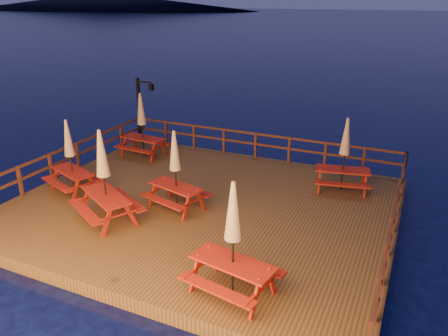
{
  "coord_description": "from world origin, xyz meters",
  "views": [
    {
      "loc": [
        6.06,
        -11.47,
        6.76
      ],
      "look_at": [
        0.5,
        0.6,
        1.52
      ],
      "focal_mm": 35.0,
      "sensor_mm": 36.0,
      "label": 1
    }
  ],
  "objects_px": {
    "lamp_post": "(142,105)",
    "picnic_table_2": "(233,238)",
    "picnic_table_1": "(70,155)",
    "picnic_table_0": "(104,175)"
  },
  "relations": [
    {
      "from": "picnic_table_0",
      "to": "picnic_table_1",
      "type": "xyz_separation_m",
      "value": [
        -2.45,
        1.24,
        -0.15
      ]
    },
    {
      "from": "lamp_post",
      "to": "picnic_table_2",
      "type": "distance_m",
      "value": 11.71
    },
    {
      "from": "picnic_table_0",
      "to": "picnic_table_1",
      "type": "height_order",
      "value": "picnic_table_0"
    },
    {
      "from": "lamp_post",
      "to": "picnic_table_1",
      "type": "distance_m",
      "value": 5.63
    },
    {
      "from": "lamp_post",
      "to": "picnic_table_2",
      "type": "height_order",
      "value": "lamp_post"
    },
    {
      "from": "lamp_post",
      "to": "picnic_table_1",
      "type": "xyz_separation_m",
      "value": [
        0.86,
        -5.54,
        -0.46
      ]
    },
    {
      "from": "picnic_table_1",
      "to": "picnic_table_2",
      "type": "bearing_deg",
      "value": -1.4
    },
    {
      "from": "picnic_table_0",
      "to": "lamp_post",
      "type": "bearing_deg",
      "value": 144.63
    },
    {
      "from": "lamp_post",
      "to": "picnic_table_2",
      "type": "bearing_deg",
      "value": -45.85
    },
    {
      "from": "picnic_table_0",
      "to": "picnic_table_2",
      "type": "relative_size",
      "value": 1.03
    }
  ]
}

